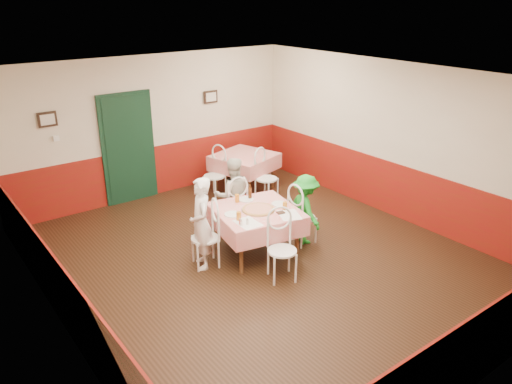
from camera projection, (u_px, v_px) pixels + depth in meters
floor at (262, 259)px, 7.80m from camera, size 7.00×7.00×0.00m
ceiling at (262, 78)px, 6.75m from camera, size 7.00×7.00×0.00m
back_wall at (154, 127)px, 9.87m from camera, size 6.00×0.10×2.80m
front_wall at (489, 276)px, 4.68m from camera, size 6.00×0.10×2.80m
left_wall at (51, 230)px, 5.60m from camera, size 0.10×7.00×2.80m
right_wall at (394, 141)px, 8.95m from camera, size 0.10×7.00×2.80m
wainscot_back at (158, 170)px, 10.19m from camera, size 6.00×0.03×1.00m
wainscot_front at (472, 353)px, 5.02m from camera, size 6.00×0.03×1.00m
wainscot_left at (63, 297)px, 5.95m from camera, size 0.03×7.00×1.00m
wainscot_right at (389, 188)px, 9.27m from camera, size 0.03×7.00×1.00m
door at (129, 150)px, 9.63m from camera, size 0.96×0.06×2.10m
picture_left at (47, 119)px, 8.55m from camera, size 0.32×0.03×0.26m
picture_right at (211, 97)px, 10.39m from camera, size 0.32×0.03×0.26m
thermostat at (56, 138)px, 8.74m from camera, size 0.10×0.03×0.10m
main_table at (256, 232)px, 7.84m from camera, size 1.43×1.43×0.77m
second_table at (245, 172)px, 10.43m from camera, size 1.40×1.40×0.77m
chair_left at (205, 238)px, 7.47m from camera, size 0.52×0.52×0.90m
chair_right at (303, 217)px, 8.16m from camera, size 0.43×0.43×0.90m
chair_far at (234, 208)px, 8.52m from camera, size 0.49×0.49×0.90m
chair_near at (282, 251)px, 7.11m from camera, size 0.55×0.55×0.90m
chair_second_a at (214, 176)px, 9.99m from camera, size 0.52×0.52×0.90m
chair_second_b at (267, 179)px, 9.85m from camera, size 0.52×0.52×0.90m
pizza at (258, 209)px, 7.67m from camera, size 0.58×0.58×0.03m
plate_left at (233, 214)px, 7.51m from camera, size 0.29×0.29×0.01m
plate_right at (280, 204)px, 7.89m from camera, size 0.29×0.29×0.01m
plate_far at (246, 199)px, 8.05m from camera, size 0.29×0.29×0.01m
glass_a at (239, 216)px, 7.31m from camera, size 0.08×0.08×0.13m
glass_b at (285, 206)px, 7.67m from camera, size 0.08×0.08×0.12m
glass_c at (237, 198)px, 7.95m from camera, size 0.08×0.08×0.13m
beer_bottle at (250, 192)px, 8.06m from camera, size 0.07×0.07×0.22m
shaker_a at (241, 223)px, 7.15m from camera, size 0.04×0.04×0.09m
shaker_b at (247, 222)px, 7.18m from camera, size 0.04×0.04×0.09m
shaker_c at (240, 222)px, 7.18m from camera, size 0.04×0.04×0.09m
menu_left at (248, 223)px, 7.24m from camera, size 0.32×0.41×0.00m
menu_right at (289, 215)px, 7.51m from camera, size 0.43×0.49×0.00m
wallet at (281, 213)px, 7.56m from camera, size 0.12×0.11×0.02m
diner_left at (201, 223)px, 7.35m from camera, size 0.50×0.60×1.42m
diner_far at (233, 195)px, 8.49m from camera, size 0.79×0.71×1.33m
diner_right at (305, 209)px, 8.13m from camera, size 0.59×0.83×1.17m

